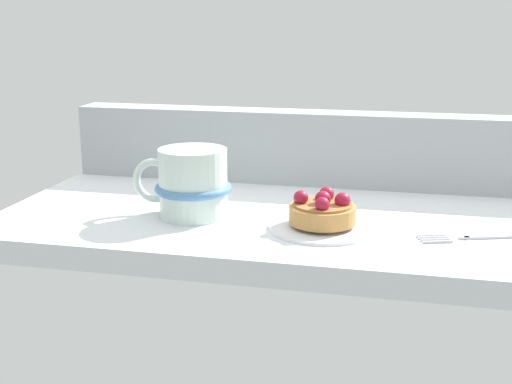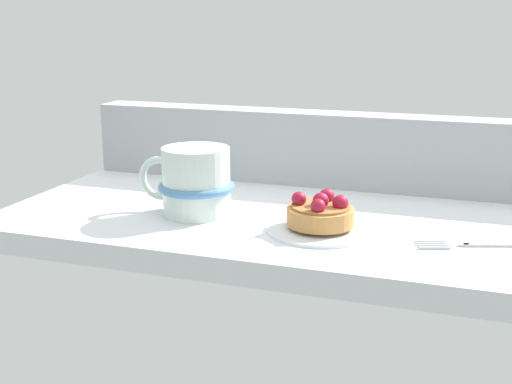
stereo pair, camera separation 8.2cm
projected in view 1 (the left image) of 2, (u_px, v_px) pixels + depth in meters
ground_plane at (302, 223)px, 88.00cm from camera, size 77.11×37.69×2.93cm
window_rail_back at (320, 148)px, 101.33cm from camera, size 75.57×5.64×10.84cm
dessert_plate at (322, 226)px, 80.68cm from camera, size 12.82×12.82×0.82cm
raspberry_tart at (323, 211)px, 80.20cm from camera, size 7.96×7.96×3.90cm
coffee_mug at (192, 183)px, 84.92cm from camera, size 12.94×9.72×8.72cm
dessert_fork at (492, 236)px, 77.37cm from camera, size 17.33×7.06×0.60cm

